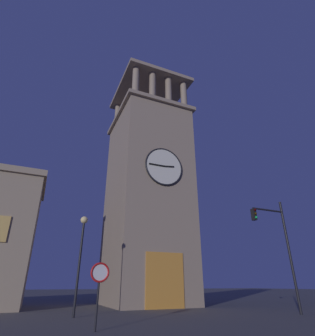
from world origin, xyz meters
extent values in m
plane|color=#56544F|center=(0.00, 0.00, 0.00)|extent=(200.00, 200.00, 0.00)
cube|color=gray|center=(-1.52, -2.39, 9.30)|extent=(6.84, 8.13, 18.60)
cube|color=gray|center=(-1.52, -2.39, 18.80)|extent=(7.44, 8.73, 0.40)
cylinder|color=gray|center=(-4.35, 1.08, 20.79)|extent=(0.70, 0.70, 3.57)
cylinder|color=gray|center=(-2.46, 1.08, 20.79)|extent=(0.70, 0.70, 3.57)
cylinder|color=gray|center=(-0.58, 1.08, 20.79)|extent=(0.70, 0.70, 3.57)
cylinder|color=gray|center=(1.30, 1.08, 20.79)|extent=(0.70, 0.70, 3.57)
cylinder|color=gray|center=(-4.35, -5.85, 20.79)|extent=(0.70, 0.70, 3.57)
cylinder|color=gray|center=(-2.46, -5.85, 20.79)|extent=(0.70, 0.70, 3.57)
cylinder|color=gray|center=(-0.58, -5.85, 20.79)|extent=(0.70, 0.70, 3.57)
cylinder|color=gray|center=(1.30, -5.85, 20.79)|extent=(0.70, 0.70, 3.57)
cube|color=gray|center=(-1.52, -2.39, 22.77)|extent=(7.44, 8.73, 0.40)
cylinder|color=black|center=(-1.52, -2.39, 24.55)|extent=(0.12, 0.12, 3.16)
cylinder|color=silver|center=(-1.52, 1.74, 11.46)|extent=(3.52, 0.12, 3.52)
torus|color=black|center=(-1.52, 1.76, 11.46)|extent=(3.68, 0.16, 3.68)
cube|color=black|center=(-2.01, 1.84, 11.51)|extent=(0.98, 0.06, 0.23)
cube|color=black|center=(-0.78, 1.84, 11.45)|extent=(1.50, 0.06, 0.13)
cube|color=orange|center=(-1.52, 1.63, 2.00)|extent=(3.20, 0.24, 4.00)
cube|color=#E0B259|center=(10.39, 0.14, 5.24)|extent=(1.00, 0.12, 1.80)
cylinder|color=black|center=(-7.33, 8.51, 3.48)|extent=(0.16, 0.16, 6.97)
cylinder|color=black|center=(-6.06, 8.51, 6.26)|extent=(2.55, 0.12, 0.12)
cube|color=black|center=(-4.78, 8.51, 5.83)|extent=(0.22, 0.30, 0.75)
sphere|color=#360505|center=(-4.78, 8.69, 6.11)|extent=(0.16, 0.16, 0.16)
sphere|color=#392705|center=(-4.78, 8.69, 5.86)|extent=(0.16, 0.16, 0.16)
sphere|color=#18C154|center=(-4.78, 8.69, 5.61)|extent=(0.16, 0.16, 0.16)
cylinder|color=black|center=(5.40, 4.71, 2.56)|extent=(0.14, 0.14, 5.12)
sphere|color=#F9DB8C|center=(5.40, 4.71, 5.34)|extent=(0.44, 0.44, 0.44)
cylinder|color=black|center=(5.27, 9.91, 1.10)|extent=(0.08, 0.08, 2.20)
cylinder|color=white|center=(5.27, 9.95, 2.10)|extent=(0.70, 0.04, 0.70)
torus|color=red|center=(5.27, 9.97, 2.10)|extent=(0.78, 0.08, 0.78)
camera|label=1|loc=(7.76, 21.59, 1.64)|focal=28.34mm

